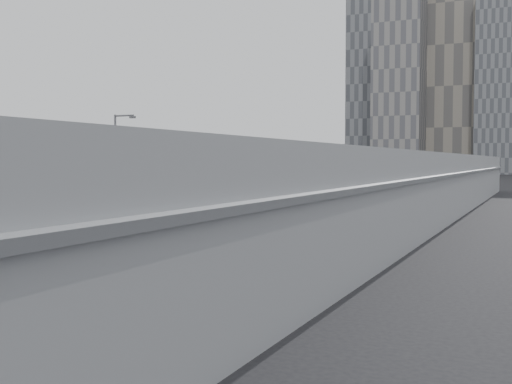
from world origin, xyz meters
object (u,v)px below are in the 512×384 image
Objects in this scene: bus_6 at (353,192)px; street_lamp_near at (117,166)px; bus_2 at (125,228)px; suv at (377,186)px; bus_3 at (232,213)px; bus_4 at (286,204)px; street_lamp_far at (340,166)px; bus_7 at (378,188)px; bus_5 at (330,197)px; shipping_container at (336,188)px.

street_lamp_near is at bearing -103.37° from bus_6.
bus_2 is 55.94m from bus_6.
suv is at bearing 89.96° from street_lamp_near.
bus_6 is (-0.63, 55.94, -0.14)m from bus_2.
bus_4 is (0.58, 11.60, 0.03)m from bus_3.
bus_2 is at bearing -51.42° from street_lamp_near.
street_lamp_far is 1.43× the size of suv.
bus_7 is at bearing 89.65° from bus_4.
bus_5 is at bearing -75.75° from street_lamp_far.
bus_5 is 27.36m from bus_7.
bus_4 is 1.42× the size of street_lamp_far.
bus_4 is 2.03× the size of suv.
bus_2 is 1.44× the size of street_lamp_near.
bus_2 reaches higher than bus_3.
bus_2 is 70.62m from bus_7.
bus_7 is (-0.44, 27.36, 0.02)m from bus_5.
street_lamp_far reaches higher than bus_6.
street_lamp_near is at bearing -102.33° from bus_7.
bus_5 is 55.19m from suv.
bus_6 is (-0.75, 27.95, 0.04)m from bus_4.
bus_2 is 43.26m from bus_5.
bus_6 is at bearing -86.25° from suv.
bus_3 is 2.17× the size of shipping_container.
bus_6 is at bearing 91.72° from bus_3.
bus_4 is 15.27m from bus_5.
bus_3 is at bearing -95.09° from bus_6.
shipping_container is at bearing 99.16° from bus_3.
bus_3 is at bearing -93.89° from bus_4.
shipping_container is at bearing -96.69° from suv.
bus_2 reaches higher than bus_4.
bus_7 is (0.08, 54.24, 0.07)m from bus_3.
bus_3 is 0.94× the size of bus_6.
bus_5 is (0.52, 26.88, 0.05)m from bus_3.
bus_3 is at bearing -83.34° from street_lamp_far.
bus_2 is at bearing -67.51° from shipping_container.
bus_4 reaches higher than suv.
bus_7 is at bearing 9.04° from shipping_container.
street_lamp_far is at bearing -38.00° from shipping_container.
shipping_container is (-7.96, 28.31, -0.14)m from bus_5.
bus_2 is 1.11× the size of bus_5.
street_lamp_near is (-6.61, -46.86, 4.02)m from bus_6.
street_lamp_far is at bearing 98.14° from bus_3.
street_lamp_far reaches higher than bus_2.
bus_6 is (-0.69, 12.68, 0.03)m from bus_5.
bus_5 reaches higher than bus_3.
shipping_container is (-7.45, 55.18, -0.09)m from bus_3.
street_lamp_far is at bearing 108.23° from bus_5.
bus_4 is 1.29× the size of street_lamp_near.
street_lamp_far is (-6.25, 53.53, 3.63)m from bus_3.
bus_7 reaches higher than bus_3.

